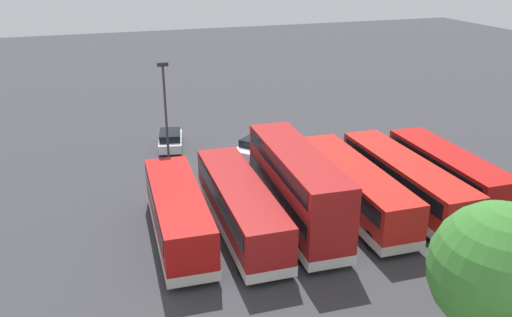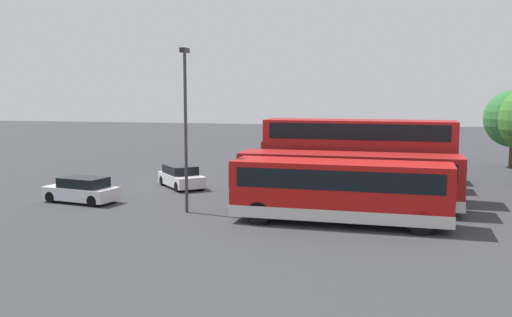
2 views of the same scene
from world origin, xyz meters
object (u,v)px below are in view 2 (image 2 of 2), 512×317
(bus_single_deck_near_end, at_px, (357,151))
(bus_single_deck_fifth, at_px, (348,179))
(bus_single_deck_second, at_px, (358,156))
(lamp_post_tall, at_px, (186,118))
(bus_double_decker_fourth, at_px, (358,156))
(bus_single_deck_sixth, at_px, (340,190))
(bus_single_deck_third, at_px, (353,162))
(car_small_green, at_px, (82,190))
(car_hatchback_silver, at_px, (181,177))

(bus_single_deck_near_end, distance_m, bus_single_deck_fifth, 14.11)
(bus_single_deck_second, distance_m, lamp_post_tall, 15.94)
(bus_single_deck_near_end, xyz_separation_m, lamp_post_tall, (16.75, -7.80, 3.24))
(bus_double_decker_fourth, height_order, bus_single_deck_sixth, bus_double_decker_fourth)
(bus_single_deck_third, xyz_separation_m, bus_single_deck_sixth, (10.80, 0.01, -0.00))
(bus_double_decker_fourth, distance_m, bus_single_deck_sixth, 6.85)
(bus_single_deck_second, bearing_deg, bus_single_deck_sixth, -0.83)
(bus_single_deck_sixth, bearing_deg, bus_single_deck_fifth, 177.50)
(bus_single_deck_third, height_order, car_small_green, bus_single_deck_third)
(bus_single_deck_fifth, bearing_deg, bus_single_deck_second, 179.72)
(bus_double_decker_fourth, distance_m, car_hatchback_silver, 11.51)
(bus_single_deck_sixth, relative_size, car_hatchback_silver, 2.44)
(bus_single_deck_fifth, distance_m, car_hatchback_silver, 11.89)
(bus_single_deck_near_end, xyz_separation_m, bus_single_deck_fifth, (14.11, 0.22, 0.00))
(bus_single_deck_near_end, distance_m, bus_single_deck_second, 3.40)
(bus_double_decker_fourth, xyz_separation_m, car_hatchback_silver, (-1.28, -11.30, -1.75))
(bus_single_deck_second, relative_size, lamp_post_tall, 1.42)
(bus_single_deck_sixth, height_order, car_small_green, bus_single_deck_sixth)
(bus_single_deck_sixth, bearing_deg, lamp_post_tall, -96.40)
(bus_single_deck_fifth, relative_size, car_small_green, 2.64)
(bus_single_deck_third, height_order, bus_double_decker_fourth, bus_double_decker_fourth)
(car_hatchback_silver, bearing_deg, bus_single_deck_fifth, 67.47)
(bus_single_deck_near_end, bearing_deg, bus_single_deck_fifth, 0.89)
(bus_single_deck_second, bearing_deg, bus_single_deck_fifth, -0.28)
(bus_single_deck_sixth, relative_size, lamp_post_tall, 1.23)
(bus_double_decker_fourth, xyz_separation_m, car_small_green, (4.68, -14.99, -1.75))
(bus_single_deck_near_end, bearing_deg, car_hatchback_silver, -48.27)
(car_small_green, bearing_deg, lamp_post_tall, 79.54)
(bus_single_deck_near_end, relative_size, lamp_post_tall, 1.24)
(bus_single_deck_second, distance_m, bus_single_deck_fifth, 10.72)
(bus_single_deck_second, relative_size, bus_single_deck_fifth, 1.02)
(bus_single_deck_near_end, height_order, bus_double_decker_fourth, bus_double_decker_fourth)
(bus_single_deck_sixth, bearing_deg, car_hatchback_silver, -126.75)
(car_small_green, bearing_deg, bus_single_deck_near_end, 137.12)
(lamp_post_tall, bearing_deg, bus_single_deck_fifth, 108.20)
(bus_single_deck_third, bearing_deg, bus_single_deck_near_end, -179.56)
(bus_single_deck_fifth, bearing_deg, car_small_green, -84.48)
(bus_single_deck_third, bearing_deg, car_small_green, -59.00)
(bus_double_decker_fourth, distance_m, lamp_post_tall, 10.52)
(bus_single_deck_sixth, bearing_deg, bus_single_deck_third, -179.93)
(car_hatchback_silver, bearing_deg, bus_single_deck_sixth, 53.25)
(bus_single_deck_near_end, distance_m, lamp_post_tall, 18.76)
(lamp_post_tall, bearing_deg, bus_single_deck_sixth, 83.60)
(bus_double_decker_fourth, xyz_separation_m, lamp_post_tall, (5.90, -8.37, 2.41))
(bus_single_deck_sixth, xyz_separation_m, car_small_green, (-2.10, -14.49, -0.92))
(bus_single_deck_sixth, distance_m, car_hatchback_silver, 13.50)
(bus_single_deck_sixth, distance_m, lamp_post_tall, 8.55)
(bus_double_decker_fourth, height_order, lamp_post_tall, lamp_post_tall)
(bus_single_deck_fifth, bearing_deg, car_hatchback_silver, -112.53)
(bus_single_deck_sixth, height_order, car_hatchback_silver, bus_single_deck_sixth)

